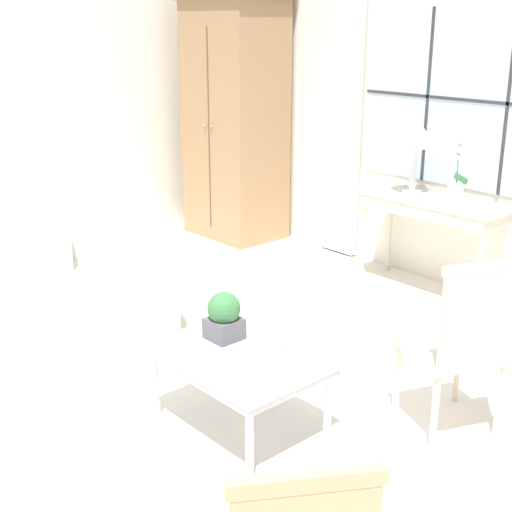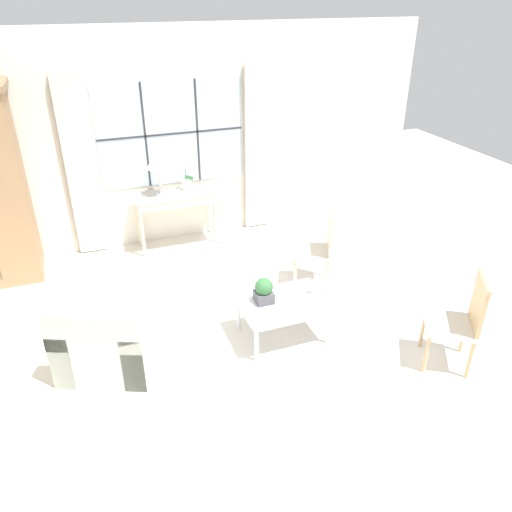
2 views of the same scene
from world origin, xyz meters
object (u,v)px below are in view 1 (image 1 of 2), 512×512
at_px(console_table, 433,210).
at_px(armoire, 235,119).
at_px(armchair_upholstered, 104,287).
at_px(side_chair_wooden, 463,338).
at_px(potted_plant_small, 224,316).
at_px(potted_orchid, 457,178).
at_px(coffee_table, 239,361).
at_px(pillar_candle, 287,363).
at_px(table_lamp, 416,135).

bearing_deg(console_table, armoire, -177.53).
xyz_separation_m(armchair_upholstered, side_chair_wooden, (2.48, 0.61, 0.27)).
relative_size(console_table, side_chair_wooden, 1.18).
relative_size(side_chair_wooden, potted_plant_small, 3.70).
height_order(potted_orchid, potted_plant_small, potted_orchid).
height_order(coffee_table, potted_plant_small, potted_plant_small).
bearing_deg(pillar_candle, armchair_upholstered, 175.34).
bearing_deg(armoire, table_lamp, 2.84).
xyz_separation_m(potted_plant_small, pillar_candle, (0.52, -0.04, -0.07)).
height_order(potted_orchid, side_chair_wooden, potted_orchid).
height_order(console_table, table_lamp, table_lamp).
bearing_deg(armchair_upholstered, table_lamp, 66.79).
height_order(console_table, coffee_table, console_table).
height_order(armoire, pillar_candle, armoire).
distance_m(console_table, table_lamp, 0.59).
xyz_separation_m(console_table, coffee_table, (0.51, -2.40, -0.29)).
xyz_separation_m(armoire, potted_plant_small, (2.56, -2.25, -0.59)).
height_order(console_table, side_chair_wooden, side_chair_wooden).
xyz_separation_m(potted_orchid, potted_plant_small, (0.18, -2.40, -0.37)).
bearing_deg(armchair_upholstered, potted_plant_small, -4.75).
bearing_deg(console_table, potted_orchid, 23.52).
relative_size(armchair_upholstered, pillar_candle, 7.27).
distance_m(potted_orchid, armchair_upholstered, 2.71).
bearing_deg(armoire, console_table, 2.47).
relative_size(armoire, table_lamp, 3.90).
bearing_deg(coffee_table, table_lamp, 106.71).
distance_m(table_lamp, potted_orchid, 0.46).
bearing_deg(potted_orchid, coffee_table, -81.53).
relative_size(table_lamp, side_chair_wooden, 0.60).
bearing_deg(console_table, table_lamp, 178.89).
bearing_deg(table_lamp, side_chair_wooden, -46.56).
bearing_deg(armchair_upholstered, console_table, 62.27).
distance_m(armoire, armchair_upholstered, 2.54).
bearing_deg(coffee_table, console_table, 101.96).
bearing_deg(side_chair_wooden, armoire, 156.99).
relative_size(potted_orchid, side_chair_wooden, 0.49).
bearing_deg(potted_plant_small, potted_orchid, 94.27).
height_order(table_lamp, potted_orchid, table_lamp).
bearing_deg(console_table, armchair_upholstered, -117.73).
relative_size(armoire, potted_plant_small, 8.67).
bearing_deg(coffee_table, pillar_candle, 2.96).
distance_m(potted_plant_small, pillar_candle, 0.53).
distance_m(armoire, side_chair_wooden, 3.91).
distance_m(armoire, potted_orchid, 2.40).
distance_m(table_lamp, coffee_table, 2.65).
bearing_deg(table_lamp, pillar_candle, -66.07).
xyz_separation_m(armchair_upholstered, coffee_table, (1.68, -0.18, 0.11)).
xyz_separation_m(side_chair_wooden, pillar_candle, (-0.47, -0.78, -0.05)).
xyz_separation_m(side_chair_wooden, potted_plant_small, (-0.99, -0.74, 0.02)).
distance_m(armchair_upholstered, coffee_table, 1.69).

